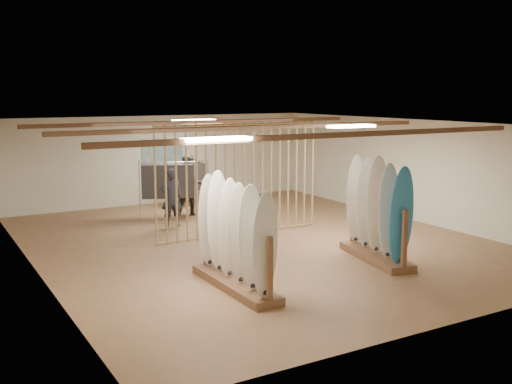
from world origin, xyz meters
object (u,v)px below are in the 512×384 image
rack_right (377,226)px  clothing_rack_b (188,178)px  shopper_a (171,194)px  rack_left (235,251)px  clothing_rack_a (167,181)px  shopper_b (190,181)px

rack_right → clothing_rack_b: size_ratio=1.63×
shopper_a → rack_left: bearing=87.8°
clothing_rack_a → shopper_b: shopper_b is taller
rack_right → clothing_rack_a: size_ratio=1.41×
rack_right → shopper_a: 5.75m
rack_left → rack_right: bearing=2.5°
clothing_rack_a → shopper_a: bearing=-86.9°
rack_right → shopper_a: bearing=127.7°
rack_left → shopper_a: (0.95, 5.32, 0.19)m
rack_left → clothing_rack_a: 6.48m
rack_left → clothing_rack_a: (1.24, 6.35, 0.38)m
shopper_a → clothing_rack_a: bearing=-98.2°
clothing_rack_a → shopper_a: 1.08m
rack_left → shopper_b: (1.91, 6.30, 0.32)m
rack_left → shopper_b: size_ratio=1.24×
clothing_rack_a → shopper_b: (0.67, -0.04, -0.06)m
rack_left → clothing_rack_b: size_ratio=1.76×
rack_right → clothing_rack_a: bearing=121.5°
rack_right → shopper_a: rack_right is taller
clothing_rack_b → shopper_a: (-1.50, -2.31, -0.05)m
rack_right → clothing_rack_a: rack_right is taller
rack_right → clothing_rack_b: bearing=109.5°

